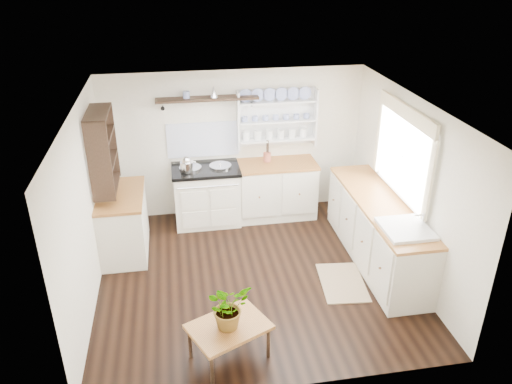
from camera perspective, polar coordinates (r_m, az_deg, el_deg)
floor at (r=6.69m, az=-0.17°, el=-9.47°), size 4.00×3.80×0.01m
wall_back at (r=7.82m, az=-2.49°, el=5.55°), size 4.00×0.02×2.30m
wall_right at (r=6.68m, az=16.98°, el=0.68°), size 0.02×3.80×2.30m
wall_left at (r=6.13m, az=-18.98°, el=-2.01°), size 0.02×3.80×2.30m
ceiling at (r=5.67m, az=-0.20°, el=9.80°), size 4.00×3.80×0.01m
window at (r=6.63m, az=16.50°, el=4.44°), size 0.08×1.55×1.22m
aga_cooker at (r=7.75m, az=-5.65°, el=-0.28°), size 1.02×0.71×0.94m
back_cabinets at (r=7.91m, az=2.21°, el=0.37°), size 1.27×0.63×0.90m
right_cabinets at (r=6.95m, az=13.68°, el=-4.28°), size 0.62×2.43×0.90m
belfast_sink at (r=6.21m, az=16.59°, el=-4.98°), size 0.55×0.60×0.45m
left_cabinets at (r=7.19m, az=-14.91°, el=-3.37°), size 0.62×1.13×0.90m
plate_rack at (r=7.75m, az=2.31°, el=8.55°), size 1.20×0.22×0.90m
high_shelf at (r=7.43m, az=-5.59°, el=10.51°), size 1.50×0.29×0.16m
left_shelving at (r=6.76m, az=-17.14°, el=4.64°), size 0.28×0.80×1.05m
kettle at (r=7.39m, az=-7.93°, el=3.19°), size 0.19×0.19×0.23m
utensil_crock at (r=7.75m, az=1.27°, el=4.02°), size 0.12×0.12×0.14m
center_table at (r=5.31m, az=-3.12°, el=-15.35°), size 0.94×0.83×0.42m
potted_plant at (r=5.13m, az=-3.20°, el=-12.95°), size 0.57×0.55×0.48m
floor_rug at (r=6.64m, az=9.84°, el=-10.15°), size 0.63×0.90×0.02m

